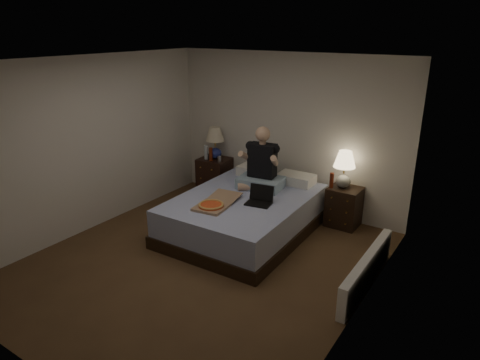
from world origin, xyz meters
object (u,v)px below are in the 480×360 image
Objects in this scene: nightstand_right at (344,207)px; water_bottle at (206,152)px; soda_can at (219,159)px; beer_bottle_right at (332,180)px; beer_bottle_left at (211,154)px; person at (261,158)px; laptop at (259,196)px; lamp_left at (215,143)px; bed at (244,215)px; radiator at (367,271)px; lamp_right at (344,169)px; pizza_box at (211,206)px; nightstand_left at (215,177)px.

water_bottle is at bearing -175.93° from nightstand_right.
beer_bottle_right is (2.01, 0.05, -0.00)m from soda_can.
beer_bottle_right is (2.17, 0.07, -0.07)m from beer_bottle_left.
person is 0.73m from laptop.
bed is at bearing -38.47° from lamp_left.
radiator is at bearing -12.55° from bed.
beer_bottle_right is (-0.19, -0.10, 0.42)m from nightstand_right.
radiator is (3.29, -1.26, -0.59)m from water_bottle.
lamp_right is (-0.05, 0.00, 0.58)m from nightstand_right.
beer_bottle_right is at bearing 43.24° from bed.
beer_bottle_right is 0.30× the size of pizza_box.
beer_bottle_left is at bearing 144.23° from bed.
nightstand_left is at bearing 156.99° from radiator.
lamp_left is (0.01, 0.02, 0.61)m from nightstand_left.
lamp_left reaches higher than pizza_box.
bed is 2.93× the size of pizza_box.
nightstand_right is 2.24m from soda_can.
beer_bottle_left is at bearing 158.78° from radiator.
lamp_right reaches higher than pizza_box.
soda_can is at bearing 8.92° from beer_bottle_left.
soda_can is (0.28, 0.00, -0.07)m from water_bottle.
lamp_left is 2.43× the size of beer_bottle_right.
water_bottle is (-0.10, -0.10, 0.46)m from nightstand_left.
pizza_box is at bearing -143.80° from laptop.
soda_can is (0.17, -0.12, -0.23)m from lamp_left.
laptop reaches higher than soda_can.
lamp_right is 1.39m from laptop.
laptop is at bearing -39.21° from nightstand_left.
beer_bottle_left is 0.68× the size of laptop.
nightstand_left is 0.42× the size of radiator.
beer_bottle_left is 1.00× the size of beer_bottle_right.
beer_bottle_right is (-0.14, -0.10, -0.17)m from lamp_right.
bed is at bearing 69.42° from pizza_box.
laptop is (1.57, -1.09, 0.34)m from nightstand_left.
laptop is (1.56, -1.11, -0.27)m from lamp_left.
pizza_box reaches higher than nightstand_right.
bed is at bearing 168.79° from radiator.
soda_can is 0.06× the size of radiator.
bed is 1.59m from nightstand_left.
lamp_left is 0.22m from beer_bottle_left.
soda_can is 0.43× the size of beer_bottle_left.
beer_bottle_left is at bearing -11.74° from water_bottle.
nightstand_right reaches higher than radiator.
radiator is at bearing -1.20° from pizza_box.
pizza_box is (-1.22, -1.62, -0.29)m from lamp_right.
water_bottle is (-2.43, -0.15, -0.09)m from lamp_right.
lamp_right is at bearing 3.58° from water_bottle.
beer_bottle_right reaches higher than nightstand_left.
soda_can is (-2.15, -0.15, -0.16)m from lamp_right.
soda_can is 1.74m from pizza_box.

